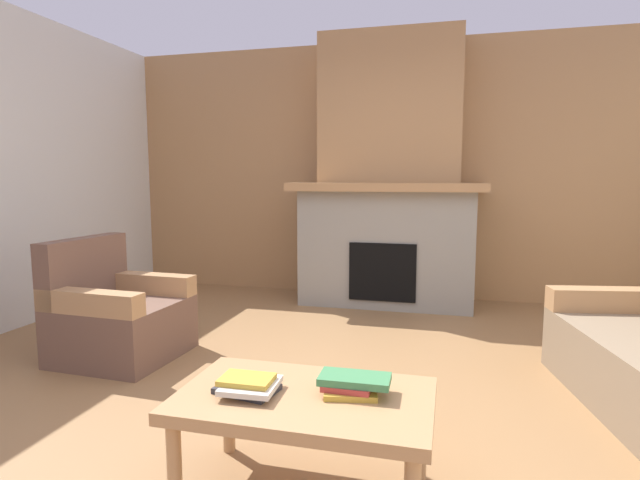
{
  "coord_description": "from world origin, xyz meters",
  "views": [
    {
      "loc": [
        0.61,
        -2.52,
        1.27
      ],
      "look_at": [
        -0.24,
        0.78,
        0.86
      ],
      "focal_mm": 28.36,
      "sensor_mm": 36.0,
      "label": 1
    }
  ],
  "objects": [
    {
      "name": "coffee_table",
      "position": [
        0.08,
        -0.7,
        0.38
      ],
      "size": [
        1.0,
        0.6,
        0.43
      ],
      "color": "tan",
      "rests_on": "ground"
    },
    {
      "name": "armchair",
      "position": [
        -1.67,
        0.52,
        0.29
      ],
      "size": [
        0.79,
        0.79,
        0.85
      ],
      "color": "brown",
      "rests_on": "ground"
    },
    {
      "name": "ground",
      "position": [
        0.0,
        0.0,
        0.0
      ],
      "size": [
        9.0,
        9.0,
        0.0
      ],
      "primitive_type": "plane",
      "color": "olive"
    },
    {
      "name": "fireplace",
      "position": [
        0.0,
        2.62,
        1.16
      ],
      "size": [
        1.9,
        0.82,
        2.7
      ],
      "color": "gray",
      "rests_on": "ground"
    },
    {
      "name": "wall_back_wood_panel",
      "position": [
        0.0,
        3.0,
        1.35
      ],
      "size": [
        6.0,
        0.12,
        2.7
      ],
      "primitive_type": "cube",
      "color": "#A87A4C",
      "rests_on": "ground"
    },
    {
      "name": "book_stack_near_edge",
      "position": [
        -0.14,
        -0.74,
        0.46
      ],
      "size": [
        0.26,
        0.22,
        0.07
      ],
      "color": "#2D2D33",
      "rests_on": "coffee_table"
    },
    {
      "name": "book_stack_center",
      "position": [
        0.26,
        -0.64,
        0.47
      ],
      "size": [
        0.28,
        0.22,
        0.07
      ],
      "color": "gold",
      "rests_on": "coffee_table"
    }
  ]
}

